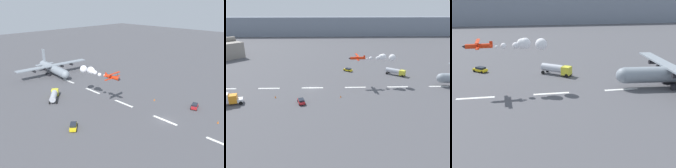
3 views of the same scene
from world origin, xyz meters
TOP-DOWN VIEW (x-y plane):
  - ground_plane at (0.00, 0.00)m, footprint 440.00×440.00m
  - runway_stripe_3 at (-16.32, 0.00)m, footprint 8.00×0.90m
  - runway_stripe_4 at (0.00, 0.00)m, footprint 8.00×0.90m
  - runway_stripe_5 at (16.32, 0.00)m, footprint 8.00×0.90m
  - runway_stripe_6 at (32.64, 0.00)m, footprint 8.00×0.90m
  - runway_stripe_7 at (48.96, 0.00)m, footprint 8.00×0.90m
  - mountain_ridge_distant at (0.00, 155.37)m, footprint 396.00×16.00m
  - stunt_biplane_red at (26.84, 4.95)m, footprint 18.58×6.83m
  - fuel_tanker_truck at (36.09, 14.94)m, footprint 8.26×7.24m
  - followme_car_yellow at (-2.41, -13.74)m, footprint 2.99×4.43m
  - airport_staff_sedan at (15.23, 21.75)m, footprint 4.44×4.16m
  - traffic_cone_near at (-11.69, -9.19)m, footprint 0.44×0.44m
  - traffic_cone_far at (10.34, -9.49)m, footprint 0.44×0.44m

SIDE VIEW (x-z plane):
  - ground_plane at x=0.00m, z-range 0.00..0.00m
  - runway_stripe_3 at x=-16.32m, z-range 0.00..0.01m
  - runway_stripe_4 at x=0.00m, z-range 0.00..0.01m
  - runway_stripe_5 at x=16.32m, z-range 0.00..0.01m
  - runway_stripe_6 at x=32.64m, z-range 0.00..0.01m
  - runway_stripe_7 at x=48.96m, z-range 0.00..0.01m
  - traffic_cone_near at x=-11.69m, z-range 0.00..0.75m
  - traffic_cone_far at x=10.34m, z-range 0.00..0.75m
  - followme_car_yellow at x=-2.41m, z-range 0.05..1.57m
  - airport_staff_sedan at x=15.23m, z-range 0.05..1.57m
  - fuel_tanker_truck at x=36.09m, z-range 0.29..3.19m
  - mountain_ridge_distant at x=0.00m, z-range 0.00..18.92m
  - stunt_biplane_red at x=26.84m, z-range 8.90..11.84m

